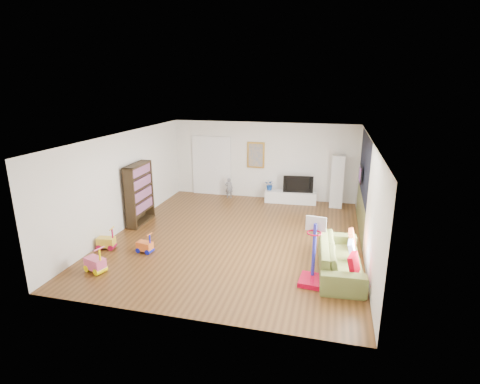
% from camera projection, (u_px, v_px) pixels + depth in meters
% --- Properties ---
extents(floor, '(6.50, 7.50, 0.00)m').
position_uv_depth(floor, '(236.00, 237.00, 10.10)').
color(floor, brown).
rests_on(floor, ground).
extents(ceiling, '(6.50, 7.50, 0.00)m').
position_uv_depth(ceiling, '(236.00, 137.00, 9.34)').
color(ceiling, white).
rests_on(ceiling, ground).
extents(wall_back, '(6.50, 0.00, 2.70)m').
position_uv_depth(wall_back, '(263.00, 161.00, 13.21)').
color(wall_back, silver).
rests_on(wall_back, ground).
extents(wall_front, '(6.50, 0.00, 2.70)m').
position_uv_depth(wall_front, '(180.00, 248.00, 6.23)').
color(wall_front, silver).
rests_on(wall_front, ground).
extents(wall_left, '(0.00, 7.50, 2.70)m').
position_uv_depth(wall_left, '(124.00, 181.00, 10.48)').
color(wall_left, white).
rests_on(wall_left, ground).
extents(wall_right, '(0.00, 7.50, 2.70)m').
position_uv_depth(wall_right, '(367.00, 198.00, 8.97)').
color(wall_right, white).
rests_on(wall_right, ground).
extents(navy_accent, '(0.01, 3.20, 1.70)m').
position_uv_depth(navy_accent, '(365.00, 165.00, 10.13)').
color(navy_accent, black).
rests_on(navy_accent, wall_right).
extents(olive_wainscot, '(0.01, 3.20, 1.00)m').
position_uv_depth(olive_wainscot, '(360.00, 212.00, 10.51)').
color(olive_wainscot, brown).
rests_on(olive_wainscot, wall_right).
extents(doorway, '(1.45, 0.06, 2.10)m').
position_uv_depth(doorway, '(212.00, 166.00, 13.70)').
color(doorway, white).
rests_on(doorway, ground).
extents(painting_back, '(0.62, 0.06, 0.92)m').
position_uv_depth(painting_back, '(256.00, 155.00, 13.18)').
color(painting_back, gold).
rests_on(painting_back, wall_back).
extents(artwork_right, '(0.04, 0.56, 0.46)m').
position_uv_depth(artwork_right, '(361.00, 174.00, 10.42)').
color(artwork_right, '#7F3F8C').
rests_on(artwork_right, wall_right).
extents(media_console, '(1.77, 0.53, 0.41)m').
position_uv_depth(media_console, '(290.00, 197.00, 12.93)').
color(media_console, silver).
rests_on(media_console, ground).
extents(tall_cabinet, '(0.42, 0.42, 1.75)m').
position_uv_depth(tall_cabinet, '(337.00, 181.00, 12.33)').
color(tall_cabinet, silver).
rests_on(tall_cabinet, ground).
extents(bookshelf, '(0.36, 1.23, 1.78)m').
position_uv_depth(bookshelf, '(139.00, 194.00, 10.89)').
color(bookshelf, '#2E2212').
rests_on(bookshelf, ground).
extents(sofa, '(1.02, 2.33, 0.67)m').
position_uv_depth(sofa, '(340.00, 258.00, 8.16)').
color(sofa, olive).
rests_on(sofa, ground).
extents(basketball_hoop, '(0.54, 0.63, 1.40)m').
position_uv_depth(basketball_hoop, '(313.00, 252.00, 7.59)').
color(basketball_hoop, '#B70324').
rests_on(basketball_hoop, ground).
extents(ride_on_yellow, '(0.46, 0.33, 0.56)m').
position_uv_depth(ride_on_yellow, '(106.00, 238.00, 9.31)').
color(ride_on_yellow, gold).
rests_on(ride_on_yellow, ground).
extents(ride_on_orange, '(0.41, 0.28, 0.50)m').
position_uv_depth(ride_on_orange, '(145.00, 243.00, 9.12)').
color(ride_on_orange, orange).
rests_on(ride_on_orange, ground).
extents(ride_on_pink, '(0.52, 0.41, 0.60)m').
position_uv_depth(ride_on_pink, '(95.00, 259.00, 8.17)').
color(ride_on_pink, '#DA507B').
rests_on(ride_on_pink, ground).
extents(child, '(0.30, 0.22, 0.74)m').
position_uv_depth(child, '(229.00, 188.00, 13.42)').
color(child, slate).
rests_on(child, ground).
extents(tv, '(1.02, 0.24, 0.58)m').
position_uv_depth(tv, '(298.00, 183.00, 12.75)').
color(tv, black).
rests_on(tv, media_console).
extents(vase_plant, '(0.39, 0.36, 0.37)m').
position_uv_depth(vase_plant, '(270.00, 185.00, 12.98)').
color(vase_plant, navy).
rests_on(vase_plant, media_console).
extents(pillow_left, '(0.21, 0.42, 0.40)m').
position_uv_depth(pillow_left, '(354.00, 264.00, 7.45)').
color(pillow_left, '#C00017').
rests_on(pillow_left, sofa).
extents(pillow_center, '(0.13, 0.39, 0.39)m').
position_uv_depth(pillow_center, '(352.00, 250.00, 8.08)').
color(pillow_center, white).
rests_on(pillow_center, sofa).
extents(pillow_right, '(0.12, 0.39, 0.39)m').
position_uv_depth(pillow_right, '(352.00, 238.00, 8.68)').
color(pillow_right, '#C6512C').
rests_on(pillow_right, sofa).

